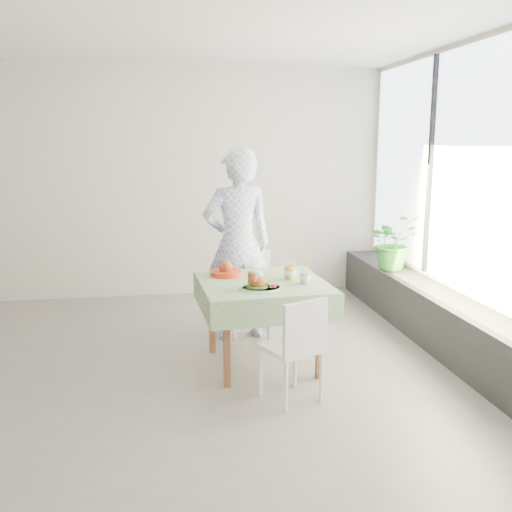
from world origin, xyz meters
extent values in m
plane|color=slate|center=(0.00, 0.00, 0.00)|extent=(6.00, 6.00, 0.00)
plane|color=white|center=(0.00, 0.00, 2.80)|extent=(6.00, 6.00, 0.00)
cube|color=beige|center=(0.00, 2.50, 1.40)|extent=(6.00, 0.02, 2.80)
cube|color=beige|center=(0.00, -2.50, 1.40)|extent=(6.00, 0.02, 2.80)
cube|color=beige|center=(3.00, 0.00, 1.40)|extent=(0.02, 5.00, 2.80)
cube|color=#D1E0F9|center=(2.97, 0.00, 1.65)|extent=(0.01, 4.80, 2.18)
cube|color=black|center=(2.80, 0.00, 0.25)|extent=(0.40, 4.80, 0.50)
cube|color=brown|center=(1.06, 0.00, 0.71)|extent=(0.95, 0.95, 0.04)
cube|color=beige|center=(1.06, 0.00, 0.74)|extent=(1.10, 1.10, 0.01)
cube|color=white|center=(1.08, 0.77, 0.42)|extent=(0.45, 0.45, 0.04)
cube|color=white|center=(1.11, 0.95, 0.64)|extent=(0.40, 0.10, 0.39)
cube|color=white|center=(1.15, -0.69, 0.40)|extent=(0.50, 0.50, 0.04)
cube|color=white|center=(1.22, -0.85, 0.61)|extent=(0.36, 0.18, 0.38)
imported|color=#87A1D8|center=(0.95, 0.76, 0.93)|extent=(0.72, 0.52, 1.85)
cylinder|color=white|center=(1.00, -0.26, 0.75)|extent=(0.31, 0.31, 0.02)
cylinder|color=#1E5014|center=(0.97, -0.26, 0.77)|extent=(0.17, 0.17, 0.02)
ellipsoid|color=brown|center=(0.97, -0.26, 0.82)|extent=(0.15, 0.13, 0.11)
ellipsoid|color=white|center=(0.97, -0.26, 0.87)|extent=(0.10, 0.10, 0.07)
cylinder|color=#AB1910|center=(1.10, -0.27, 0.77)|extent=(0.05, 0.05, 0.03)
cylinder|color=white|center=(1.31, 0.04, 0.81)|extent=(0.10, 0.10, 0.14)
cylinder|color=orange|center=(1.31, 0.04, 0.80)|extent=(0.09, 0.09, 0.11)
cylinder|color=white|center=(1.31, 0.04, 0.89)|extent=(0.11, 0.11, 0.01)
cylinder|color=yellow|center=(1.31, 0.04, 0.94)|extent=(0.01, 0.04, 0.20)
cylinder|color=white|center=(1.40, -0.13, 0.80)|extent=(0.09, 0.09, 0.12)
cylinder|color=beige|center=(1.40, -0.13, 0.79)|extent=(0.08, 0.08, 0.09)
cylinder|color=white|center=(1.40, -0.13, 0.87)|extent=(0.09, 0.09, 0.01)
cylinder|color=yellow|center=(1.40, -0.13, 0.91)|extent=(0.01, 0.03, 0.17)
cylinder|color=#B42612|center=(0.78, 0.26, 0.76)|extent=(0.27, 0.27, 0.04)
cylinder|color=white|center=(0.78, 0.26, 0.78)|extent=(0.23, 0.23, 0.02)
ellipsoid|color=brown|center=(0.78, 0.26, 0.82)|extent=(0.12, 0.11, 0.10)
imported|color=#2A7326|center=(2.76, 1.29, 0.81)|extent=(0.63, 0.56, 0.62)
camera|label=1|loc=(0.24, -4.59, 1.89)|focal=40.00mm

